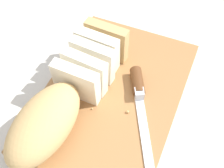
{
  "coord_description": "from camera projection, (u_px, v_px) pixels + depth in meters",
  "views": [
    {
      "loc": [
        -0.36,
        -0.13,
        0.56
      ],
      "look_at": [
        0.0,
        0.0,
        0.05
      ],
      "focal_mm": 51.2,
      "sensor_mm": 36.0,
      "label": 1
    }
  ],
  "objects": [
    {
      "name": "cutting_board",
      "position": [
        112.0,
        96.0,
        0.67
      ],
      "size": [
        0.41,
        0.29,
        0.02
      ],
      "primitive_type": "cube",
      "rotation": [
        0.0,
        0.0,
        -0.04
      ],
      "color": "#9E6B3D",
      "rests_on": "ground_plane"
    },
    {
      "name": "bread_knife",
      "position": [
        139.0,
        93.0,
        0.65
      ],
      "size": [
        0.25,
        0.13,
        0.02
      ],
      "rotation": [
        0.0,
        0.0,
        3.58
      ],
      "color": "silver",
      "rests_on": "cutting_board"
    },
    {
      "name": "bread_loaf",
      "position": [
        64.0,
        98.0,
        0.6
      ],
      "size": [
        0.35,
        0.14,
        0.08
      ],
      "rotation": [
        0.0,
        0.0,
        -0.11
      ],
      "color": "tan",
      "rests_on": "cutting_board"
    },
    {
      "name": "crumb_near_loaf",
      "position": [
        128.0,
        112.0,
        0.63
      ],
      "size": [
        0.01,
        0.01,
        0.01
      ],
      "primitive_type": "sphere",
      "color": "tan",
      "rests_on": "cutting_board"
    },
    {
      "name": "ground_plane",
      "position": [
        112.0,
        98.0,
        0.68
      ],
      "size": [
        3.0,
        3.0,
        0.0
      ],
      "primitive_type": "plane",
      "color": "beige"
    },
    {
      "name": "crumb_near_knife",
      "position": [
        92.0,
        109.0,
        0.64
      ],
      "size": [
        0.0,
        0.0,
        0.0
      ],
      "primitive_type": "sphere",
      "color": "tan",
      "rests_on": "cutting_board"
    }
  ]
}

